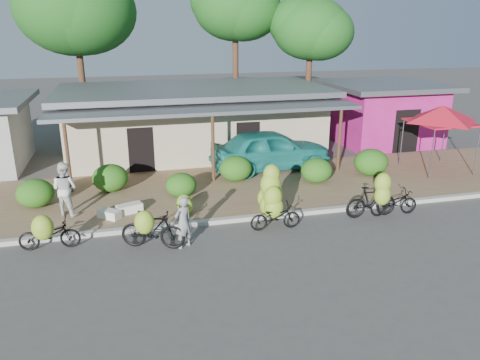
{
  "coord_description": "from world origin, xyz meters",
  "views": [
    {
      "loc": [
        -3.49,
        -12.02,
        6.3
      ],
      "look_at": [
        0.27,
        2.73,
        1.2
      ],
      "focal_mm": 35.0,
      "sensor_mm": 36.0,
      "label": 1
    }
  ],
  "objects_px": {
    "bike_far_left": "(48,233)",
    "bike_left": "(152,229)",
    "tree_far_center": "(71,5)",
    "tree_center_right": "(232,5)",
    "bike_right": "(374,199)",
    "teal_van": "(270,150)",
    "bystander": "(65,189)",
    "vendor": "(183,222)",
    "sack_far": "(109,214)",
    "bike_center": "(273,202)",
    "sack_near": "(129,208)",
    "bike_far_right": "(394,203)",
    "tree_near_right": "(307,27)",
    "red_canopy": "(442,114)"
  },
  "relations": [
    {
      "from": "sack_far",
      "to": "bystander",
      "type": "distance_m",
      "value": 1.73
    },
    {
      "from": "bike_far_left",
      "to": "bike_left",
      "type": "relative_size",
      "value": 0.89
    },
    {
      "from": "tree_center_right",
      "to": "sack_far",
      "type": "bearing_deg",
      "value": -118.85
    },
    {
      "from": "tree_near_right",
      "to": "vendor",
      "type": "xyz_separation_m",
      "value": [
        -9.31,
        -14.08,
        -5.32
      ]
    },
    {
      "from": "vendor",
      "to": "bike_right",
      "type": "bearing_deg",
      "value": 153.73
    },
    {
      "from": "red_canopy",
      "to": "bystander",
      "type": "bearing_deg",
      "value": -174.77
    },
    {
      "from": "bike_far_left",
      "to": "bike_right",
      "type": "distance_m",
      "value": 10.33
    },
    {
      "from": "bike_left",
      "to": "bike_right",
      "type": "xyz_separation_m",
      "value": [
        7.42,
        0.45,
        0.08
      ]
    },
    {
      "from": "tree_center_right",
      "to": "bystander",
      "type": "xyz_separation_m",
      "value": [
        -8.85,
        -12.87,
        -6.33
      ]
    },
    {
      "from": "bike_far_right",
      "to": "sack_near",
      "type": "xyz_separation_m",
      "value": [
        -8.84,
        2.18,
        -0.18
      ]
    },
    {
      "from": "tree_far_center",
      "to": "tree_center_right",
      "type": "xyz_separation_m",
      "value": [
        9.0,
        0.5,
        0.14
      ]
    },
    {
      "from": "bike_left",
      "to": "teal_van",
      "type": "bearing_deg",
      "value": -19.77
    },
    {
      "from": "bike_left",
      "to": "tree_far_center",
      "type": "bearing_deg",
      "value": 32.08
    },
    {
      "from": "tree_far_center",
      "to": "bike_far_left",
      "type": "xyz_separation_m",
      "value": [
        -0.14,
        -14.83,
        -6.67
      ]
    },
    {
      "from": "bike_right",
      "to": "sack_near",
      "type": "distance_m",
      "value": 8.33
    },
    {
      "from": "bike_center",
      "to": "bike_far_right",
      "type": "relative_size",
      "value": 1.16
    },
    {
      "from": "tree_center_right",
      "to": "bystander",
      "type": "height_order",
      "value": "tree_center_right"
    },
    {
      "from": "bike_left",
      "to": "tree_near_right",
      "type": "bearing_deg",
      "value": -14.28
    },
    {
      "from": "bike_far_right",
      "to": "teal_van",
      "type": "xyz_separation_m",
      "value": [
        -2.6,
        5.79,
        0.57
      ]
    },
    {
      "from": "tree_near_right",
      "to": "red_canopy",
      "type": "bearing_deg",
      "value": -74.77
    },
    {
      "from": "sack_near",
      "to": "bike_center",
      "type": "bearing_deg",
      "value": -23.89
    },
    {
      "from": "tree_center_right",
      "to": "teal_van",
      "type": "height_order",
      "value": "tree_center_right"
    },
    {
      "from": "tree_far_center",
      "to": "bystander",
      "type": "bearing_deg",
      "value": -89.31
    },
    {
      "from": "teal_van",
      "to": "bystander",
      "type": "bearing_deg",
      "value": 107.07
    },
    {
      "from": "tree_center_right",
      "to": "red_canopy",
      "type": "xyz_separation_m",
      "value": [
        6.58,
        -11.46,
        -4.75
      ]
    },
    {
      "from": "bike_right",
      "to": "sack_far",
      "type": "height_order",
      "value": "bike_right"
    },
    {
      "from": "bike_right",
      "to": "vendor",
      "type": "height_order",
      "value": "bike_right"
    },
    {
      "from": "bike_far_right",
      "to": "tree_center_right",
      "type": "bearing_deg",
      "value": 9.09
    },
    {
      "from": "bike_far_right",
      "to": "vendor",
      "type": "distance_m",
      "value": 7.39
    },
    {
      "from": "sack_far",
      "to": "bike_center",
      "type": "bearing_deg",
      "value": -17.85
    },
    {
      "from": "sack_near",
      "to": "vendor",
      "type": "xyz_separation_m",
      "value": [
        1.49,
        -2.85,
        0.53
      ]
    },
    {
      "from": "bike_far_left",
      "to": "bike_center",
      "type": "relative_size",
      "value": 0.87
    },
    {
      "from": "sack_far",
      "to": "bike_right",
      "type": "bearing_deg",
      "value": -12.78
    },
    {
      "from": "tree_far_center",
      "to": "bike_center",
      "type": "height_order",
      "value": "tree_far_center"
    },
    {
      "from": "bike_far_right",
      "to": "sack_near",
      "type": "height_order",
      "value": "bike_far_right"
    },
    {
      "from": "bike_far_left",
      "to": "sack_far",
      "type": "height_order",
      "value": "bike_far_left"
    },
    {
      "from": "sack_far",
      "to": "vendor",
      "type": "distance_m",
      "value": 3.36
    },
    {
      "from": "tree_center_right",
      "to": "teal_van",
      "type": "xyz_separation_m",
      "value": [
        -0.56,
        -9.61,
        -6.35
      ]
    },
    {
      "from": "tree_center_right",
      "to": "bystander",
      "type": "bearing_deg",
      "value": -124.52
    },
    {
      "from": "bike_left",
      "to": "bike_center",
      "type": "relative_size",
      "value": 0.98
    },
    {
      "from": "bike_center",
      "to": "bystander",
      "type": "bearing_deg",
      "value": 72.36
    },
    {
      "from": "bike_left",
      "to": "bike_right",
      "type": "height_order",
      "value": "bike_right"
    },
    {
      "from": "tree_far_center",
      "to": "bike_center",
      "type": "distance_m",
      "value": 17.41
    },
    {
      "from": "tree_far_center",
      "to": "bike_left",
      "type": "xyz_separation_m",
      "value": [
        2.78,
        -15.48,
        -6.58
      ]
    },
    {
      "from": "tree_near_right",
      "to": "teal_van",
      "type": "xyz_separation_m",
      "value": [
        -4.56,
        -7.61,
        -5.1
      ]
    },
    {
      "from": "bystander",
      "to": "teal_van",
      "type": "xyz_separation_m",
      "value": [
        8.29,
        3.26,
        -0.02
      ]
    },
    {
      "from": "tree_center_right",
      "to": "bike_right",
      "type": "relative_size",
      "value": 4.99
    },
    {
      "from": "bike_right",
      "to": "sack_far",
      "type": "distance_m",
      "value": 8.9
    },
    {
      "from": "tree_center_right",
      "to": "bike_right",
      "type": "xyz_separation_m",
      "value": [
        1.2,
        -15.52,
        -6.64
      ]
    },
    {
      "from": "bike_center",
      "to": "bike_far_right",
      "type": "xyz_separation_m",
      "value": [
        4.33,
        -0.18,
        -0.38
      ]
    }
  ]
}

